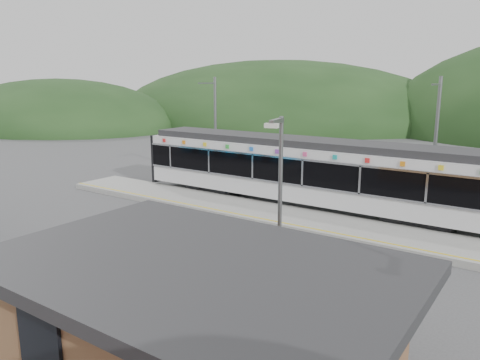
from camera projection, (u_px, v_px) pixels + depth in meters
The scene contains 9 objects.
ground at pixel (223, 232), 21.32m from camera, with size 120.00×120.00×0.00m, color #4C4C4F.
hills at pixel (394, 227), 22.13m from camera, with size 146.00×149.00×26.00m.
platform at pixel (261, 213), 23.95m from camera, with size 26.00×3.20×0.30m, color #9E9E99.
yellow_line at pixel (247, 216), 22.87m from camera, with size 26.00×0.10×0.01m, color yellow.
train at pixel (307, 170), 25.05m from camera, with size 20.44×3.01×3.74m.
catenary_mast_west at pixel (215, 128), 31.33m from camera, with size 0.18×1.80×7.00m.
catenary_mast_east at pixel (435, 144), 23.55m from camera, with size 0.18×1.80×7.00m.
station_shelter at pixel (196, 321), 10.42m from camera, with size 9.20×6.20×3.00m.
lamp_post at pixel (278, 201), 13.15m from camera, with size 0.38×1.06×5.84m.
Camera 1 is at (12.22, -16.29, 6.83)m, focal length 35.00 mm.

